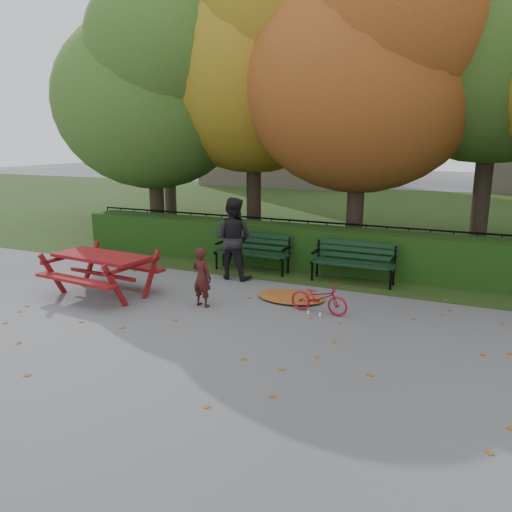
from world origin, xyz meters
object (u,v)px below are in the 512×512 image
at_px(tree_b, 262,52).
at_px(bicycle, 319,298).
at_px(tree_f, 170,63).
at_px(child, 202,277).
at_px(tree_a, 156,86).
at_px(bench_left, 254,249).
at_px(tree_c, 373,63).
at_px(bench_right, 354,259).
at_px(picnic_table, 101,264).
at_px(adult, 233,238).

height_order(tree_b, bicycle, tree_b).
height_order(tree_f, child, tree_f).
xyz_separation_m(tree_a, tree_f, (-1.94, 3.66, 1.17)).
xyz_separation_m(bench_left, child, (0.21, -2.76, 0.04)).
distance_m(tree_c, bench_left, 5.31).
bearing_deg(tree_a, bicycle, -33.45).
distance_m(bench_left, bicycle, 3.21).
height_order(bench_left, child, child).
height_order(bench_left, bicycle, bench_left).
height_order(tree_a, bench_left, tree_a).
distance_m(tree_c, bicycle, 6.38).
bearing_deg(bench_left, bench_right, 0.00).
height_order(tree_f, picnic_table, tree_f).
relative_size(tree_a, tree_c, 0.94).
relative_size(child, adult, 0.62).
bearing_deg(bench_right, tree_a, 163.39).
distance_m(tree_a, bicycle, 8.56).
relative_size(bench_left, bicycle, 1.68).
distance_m(tree_f, bicycle, 12.48).
xyz_separation_m(tree_b, bicycle, (3.46, -5.26, -5.12)).
bearing_deg(picnic_table, bench_right, 40.13).
relative_size(bench_left, picnic_table, 0.86).
distance_m(tree_a, adult, 5.86).
xyz_separation_m(tree_b, adult, (1.01, -3.85, -4.49)).
relative_size(tree_b, adult, 4.82).
bearing_deg(tree_b, tree_f, 152.01).
relative_size(tree_a, tree_b, 0.85).
relative_size(tree_b, bench_left, 4.88).
bearing_deg(bench_right, picnic_table, -145.20).
relative_size(tree_b, bicycle, 8.22).
xyz_separation_m(tree_c, bicycle, (0.18, -4.48, -4.54)).
bearing_deg(tree_b, adult, -75.28).
xyz_separation_m(tree_c, picnic_table, (-4.07, -5.27, -4.17)).
relative_size(adult, bicycle, 1.70).
relative_size(bench_right, picnic_table, 0.86).
relative_size(tree_a, bench_right, 4.16).
bearing_deg(tree_b, tree_a, -156.95).
relative_size(tree_b, child, 7.80).
distance_m(picnic_table, child, 2.16).
bearing_deg(child, tree_a, -38.37).
bearing_deg(bench_left, child, -85.64).
xyz_separation_m(tree_b, tree_f, (-4.69, 2.49, 0.29)).
bearing_deg(child, bench_left, -75.47).
distance_m(tree_f, adult, 9.77).
distance_m(bench_left, picnic_table, 3.58).
height_order(bench_right, adult, adult).
distance_m(tree_f, bench_right, 11.19).
distance_m(tree_c, tree_f, 8.66).
xyz_separation_m(tree_f, picnic_table, (3.90, -8.55, -5.04)).
bearing_deg(tree_f, adult, -48.04).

